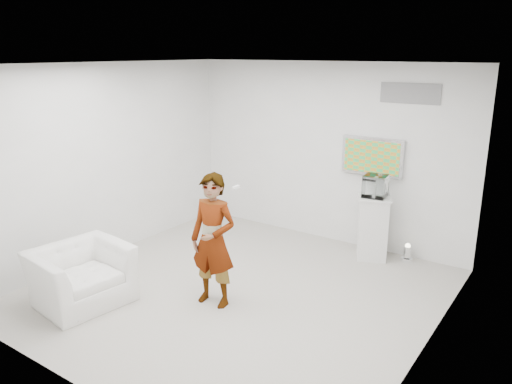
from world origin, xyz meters
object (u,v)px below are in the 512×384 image
(floor_uplight, at_px, (407,253))
(pedestal, at_px, (373,227))
(tv, at_px, (372,156))
(armchair, at_px, (81,276))
(person, at_px, (213,240))

(floor_uplight, bearing_deg, pedestal, -162.67)
(tv, distance_m, floor_uplight, 1.59)
(armchair, bearing_deg, tv, -23.37)
(pedestal, xyz_separation_m, floor_uplight, (0.52, 0.16, -0.36))
(person, xyz_separation_m, pedestal, (1.11, 2.56, -0.36))
(armchair, distance_m, floor_uplight, 4.78)
(armchair, bearing_deg, person, -48.28)
(tv, xyz_separation_m, floor_uplight, (0.73, -0.16, -1.41))
(tv, bearing_deg, armchair, -121.28)
(armchair, xyz_separation_m, pedestal, (2.53, 3.51, 0.13))
(pedestal, bearing_deg, person, -113.39)
(pedestal, bearing_deg, floor_uplight, 17.33)
(tv, xyz_separation_m, person, (-0.90, -2.88, -0.69))
(tv, relative_size, person, 0.58)
(tv, distance_m, armchair, 4.64)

